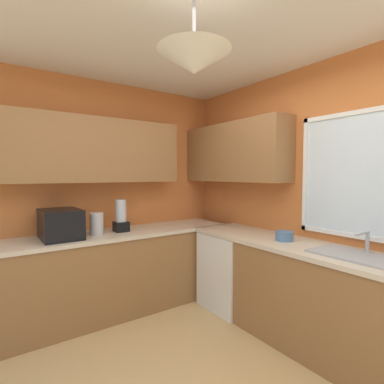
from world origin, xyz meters
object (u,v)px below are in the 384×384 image
(sink_assembly, at_px, (358,255))
(kettle, at_px, (97,224))
(dishwasher, at_px, (233,270))
(blender_appliance, at_px, (121,217))
(microwave, at_px, (61,224))
(bowl, at_px, (284,236))

(sink_assembly, bearing_deg, kettle, -145.10)
(dishwasher, distance_m, kettle, 1.62)
(dishwasher, relative_size, blender_appliance, 2.37)
(microwave, distance_m, bowl, 2.21)
(microwave, distance_m, kettle, 0.35)
(dishwasher, height_order, microwave, microwave)
(dishwasher, height_order, sink_assembly, sink_assembly)
(microwave, height_order, bowl, microwave)
(blender_appliance, bearing_deg, microwave, -90.00)
(kettle, xyz_separation_m, blender_appliance, (-0.02, 0.28, 0.04))
(kettle, xyz_separation_m, sink_assembly, (2.01, 1.40, -0.11))
(sink_assembly, xyz_separation_m, bowl, (-0.68, -0.01, 0.04))
(microwave, relative_size, bowl, 2.82)
(kettle, xyz_separation_m, bowl, (1.32, 1.40, -0.07))
(microwave, xyz_separation_m, blender_appliance, (0.00, 0.63, 0.02))
(microwave, xyz_separation_m, bowl, (1.34, 1.75, -0.10))
(dishwasher, xyz_separation_m, kettle, (-0.64, -1.37, 0.59))
(microwave, relative_size, sink_assembly, 0.72)
(sink_assembly, xyz_separation_m, blender_appliance, (-2.03, -1.12, 0.15))
(dishwasher, distance_m, blender_appliance, 1.42)
(dishwasher, height_order, blender_appliance, blender_appliance)
(dishwasher, xyz_separation_m, sink_assembly, (1.37, 0.04, 0.48))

